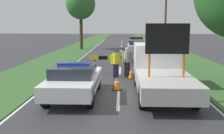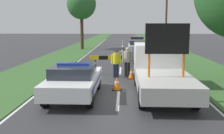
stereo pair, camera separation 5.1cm
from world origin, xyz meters
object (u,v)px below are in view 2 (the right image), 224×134
queued_car_van_white (137,47)px  pedestrian_civilian (127,60)px  queued_car_wagon_maroon (137,42)px  police_officer (116,61)px  traffic_cone_behind_barrier (117,83)px  traffic_cone_near_truck (132,73)px  police_car (74,80)px  utility_pole (166,22)px  road_barrier (117,59)px  roadside_tree_near_right (81,4)px  traffic_cone_near_police (162,68)px  work_truck (160,69)px  traffic_cone_centre_front (143,71)px  queued_car_hatch_blue (145,52)px

queued_car_van_white → pedestrian_civilian: bearing=84.6°
pedestrian_civilian → queued_car_wagon_maroon: 18.31m
police_officer → traffic_cone_behind_barrier: bearing=67.8°
pedestrian_civilian → traffic_cone_near_truck: (0.25, -0.54, -0.71)m
police_car → utility_pole: utility_pole is taller
pedestrian_civilian → police_officer: bearing=-168.3°
road_barrier → roadside_tree_near_right: size_ratio=0.45×
traffic_cone_near_police → roadside_tree_near_right: roadside_tree_near_right is taller
police_car → police_officer: (1.62, 4.26, 0.21)m
work_truck → queued_car_van_white: (-0.24, 15.88, -0.28)m
work_truck → pedestrian_civilian: size_ratio=3.43×
work_truck → roadside_tree_near_right: 22.46m
work_truck → road_barrier: size_ratio=1.77×
queued_car_wagon_maroon → traffic_cone_behind_barrier: bearing=84.8°
traffic_cone_behind_barrier → utility_pole: 16.52m
traffic_cone_centre_front → queued_car_hatch_blue: size_ratio=0.18×
road_barrier → queued_car_wagon_maroon: bearing=80.5°
road_barrier → traffic_cone_near_truck: (0.86, -1.14, -0.66)m
roadside_tree_near_right → traffic_cone_near_police: bearing=-64.6°
road_barrier → queued_car_wagon_maroon: queued_car_wagon_maroon is taller
police_car → utility_pole: size_ratio=0.72×
road_barrier → traffic_cone_centre_front: road_barrier is taller
work_truck → traffic_cone_near_police: bearing=-98.4°
work_truck → traffic_cone_near_police: (0.79, 4.78, -0.74)m
traffic_cone_centre_front → utility_pole: bearing=75.5°
traffic_cone_near_police → pedestrian_civilian: bearing=-148.9°
traffic_cone_near_police → traffic_cone_near_truck: size_ratio=0.99×
police_car → traffic_cone_behind_barrier: (1.75, 1.28, -0.43)m
police_car → police_officer: size_ratio=2.90×
police_officer → queued_car_van_white: police_officer is taller
police_car → work_truck: bearing=19.7°
pedestrian_civilian → traffic_cone_near_police: (2.21, 1.33, -0.71)m
road_barrier → police_officer: police_officer is taller
queued_car_wagon_maroon → roadside_tree_near_right: (-6.87, -0.79, 4.70)m
roadside_tree_near_right → police_car: bearing=-81.8°
work_truck → traffic_cone_near_truck: (-1.17, 2.91, -0.74)m
pedestrian_civilian → queued_car_van_white: size_ratio=0.42×
traffic_cone_behind_barrier → queued_car_hatch_blue: (2.02, 8.98, 0.55)m
pedestrian_civilian → police_car: bearing=-127.1°
queued_car_wagon_maroon → roadside_tree_near_right: size_ratio=0.61×
police_officer → queued_car_wagon_maroon: 18.64m
queued_car_hatch_blue → utility_pole: 7.51m
work_truck → queued_car_wagon_maroon: 21.71m
pedestrian_civilian → utility_pole: (4.12, 12.32, 2.32)m
queued_car_hatch_blue → queued_car_van_white: (-0.33, 6.70, -0.09)m
police_car → traffic_cone_near_truck: bearing=61.1°
traffic_cone_behind_barrier → utility_pole: utility_pole is taller
queued_car_van_white → queued_car_wagon_maroon: size_ratio=0.92×
traffic_cone_near_police → queued_car_hatch_blue: 4.49m
utility_pole → police_officer: bearing=-110.8°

